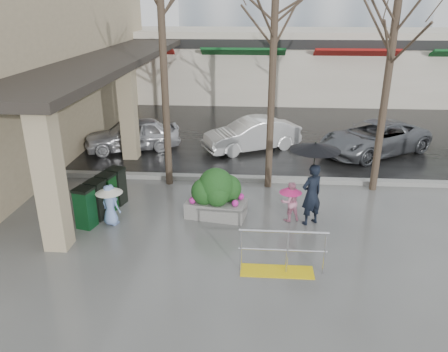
# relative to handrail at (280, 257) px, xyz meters

# --- Properties ---
(ground) EXTENTS (120.00, 120.00, 0.00)m
(ground) POSITION_rel_handrail_xyz_m (-1.36, 1.20, -0.38)
(ground) COLOR #51514F
(ground) RESTS_ON ground
(street_asphalt) EXTENTS (120.00, 36.00, 0.01)m
(street_asphalt) POSITION_rel_handrail_xyz_m (-1.36, 23.20, -0.37)
(street_asphalt) COLOR black
(street_asphalt) RESTS_ON ground
(curb) EXTENTS (120.00, 0.30, 0.15)m
(curb) POSITION_rel_handrail_xyz_m (-1.36, 5.20, -0.30)
(curb) COLOR gray
(curb) RESTS_ON ground
(near_building) EXTENTS (6.00, 18.00, 8.00)m
(near_building) POSITION_rel_handrail_xyz_m (-10.36, 9.20, 3.62)
(near_building) COLOR tan
(near_building) RESTS_ON ground
(canopy_slab) EXTENTS (2.80, 18.00, 0.25)m
(canopy_slab) POSITION_rel_handrail_xyz_m (-6.16, 9.20, 3.25)
(canopy_slab) COLOR #2D2823
(canopy_slab) RESTS_ON pillar_front
(pillar_front) EXTENTS (0.55, 0.55, 3.50)m
(pillar_front) POSITION_rel_handrail_xyz_m (-5.26, 0.70, 1.37)
(pillar_front) COLOR tan
(pillar_front) RESTS_ON ground
(pillar_back) EXTENTS (0.55, 0.55, 3.50)m
(pillar_back) POSITION_rel_handrail_xyz_m (-5.26, 7.20, 1.37)
(pillar_back) COLOR tan
(pillar_back) RESTS_ON ground
(storefront_row) EXTENTS (34.00, 6.74, 4.00)m
(storefront_row) POSITION_rel_handrail_xyz_m (0.64, 19.17, 1.64)
(storefront_row) COLOR beige
(storefront_row) RESTS_ON ground
(handrail) EXTENTS (1.90, 0.50, 1.03)m
(handrail) POSITION_rel_handrail_xyz_m (0.00, 0.00, 0.00)
(handrail) COLOR yellow
(handrail) RESTS_ON ground
(tree_west) EXTENTS (3.20, 3.20, 6.80)m
(tree_west) POSITION_rel_handrail_xyz_m (-3.36, 4.80, 4.71)
(tree_west) COLOR #382B21
(tree_west) RESTS_ON ground
(tree_midwest) EXTENTS (3.20, 3.20, 7.00)m
(tree_midwest) POSITION_rel_handrail_xyz_m (-0.16, 4.80, 4.86)
(tree_midwest) COLOR #382B21
(tree_midwest) RESTS_ON ground
(tree_mideast) EXTENTS (3.20, 3.20, 6.50)m
(tree_mideast) POSITION_rel_handrail_xyz_m (3.14, 4.80, 4.48)
(tree_mideast) COLOR #382B21
(tree_mideast) RESTS_ON ground
(woman) EXTENTS (1.28, 1.28, 2.29)m
(woman) POSITION_rel_handrail_xyz_m (0.89, 2.34, 1.01)
(woman) COLOR black
(woman) RESTS_ON ground
(child_pink) EXTENTS (0.66, 0.61, 1.10)m
(child_pink) POSITION_rel_handrail_xyz_m (0.36, 2.48, 0.25)
(child_pink) COLOR pink
(child_pink) RESTS_ON ground
(child_blue) EXTENTS (0.71, 0.71, 1.13)m
(child_blue) POSITION_rel_handrail_xyz_m (-4.36, 1.92, 0.31)
(child_blue) COLOR #7896D6
(child_blue) RESTS_ON ground
(planter) EXTENTS (1.71, 1.06, 1.40)m
(planter) POSITION_rel_handrail_xyz_m (-1.62, 2.59, 0.29)
(planter) COLOR gray
(planter) RESTS_ON ground
(news_boxes) EXTENTS (0.92, 2.01, 1.10)m
(news_boxes) POSITION_rel_handrail_xyz_m (-4.77, 2.46, 0.17)
(news_boxes) COLOR #0E3D1B
(news_boxes) RESTS_ON ground
(car_a) EXTENTS (3.98, 2.65, 1.26)m
(car_a) POSITION_rel_handrail_xyz_m (-5.47, 8.17, 0.25)
(car_a) COLOR silver
(car_a) RESTS_ON ground
(car_b) EXTENTS (4.01, 2.94, 1.26)m
(car_b) POSITION_rel_handrail_xyz_m (-0.74, 8.50, 0.25)
(car_b) COLOR white
(car_b) RESTS_ON ground
(car_c) EXTENTS (4.94, 4.21, 1.26)m
(car_c) POSITION_rel_handrail_xyz_m (3.98, 8.39, 0.25)
(car_c) COLOR slate
(car_c) RESTS_ON ground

